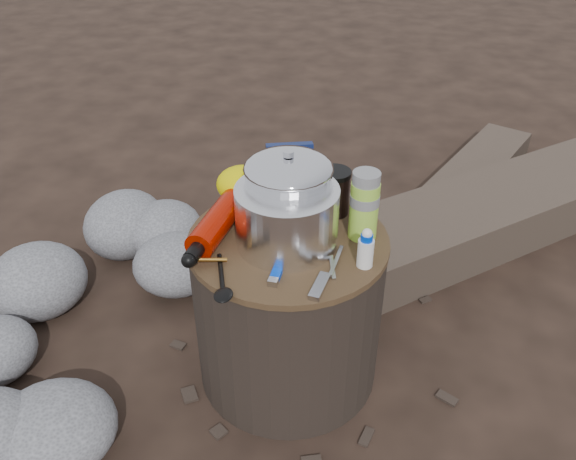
% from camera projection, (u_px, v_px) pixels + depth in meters
% --- Properties ---
extents(ground, '(60.00, 60.00, 0.00)m').
position_uv_depth(ground, '(288.00, 368.00, 1.72)').
color(ground, black).
rests_on(ground, ground).
extents(stump, '(0.49, 0.49, 0.46)m').
position_uv_depth(stump, '(288.00, 308.00, 1.59)').
color(stump, black).
rests_on(stump, ground).
extents(rock_ring, '(0.49, 1.06, 0.21)m').
position_uv_depth(rock_ring, '(91.00, 305.00, 1.78)').
color(rock_ring, slate).
rests_on(rock_ring, ground).
extents(log_main, '(1.81, 1.59, 0.17)m').
position_uv_depth(log_main, '(482.00, 217.00, 2.22)').
color(log_main, '#3F332A').
rests_on(log_main, ground).
extents(log_small, '(0.68, 1.11, 0.09)m').
position_uv_depth(log_small, '(463.00, 185.00, 2.50)').
color(log_small, '#3F332A').
rests_on(log_small, ground).
extents(foil_windscreen, '(0.25, 0.25, 0.15)m').
position_uv_depth(foil_windscreen, '(287.00, 216.00, 1.41)').
color(foil_windscreen, white).
rests_on(foil_windscreen, stump).
extents(camping_pot, '(0.21, 0.21, 0.21)m').
position_uv_depth(camping_pot, '(288.00, 194.00, 1.43)').
color(camping_pot, silver).
rests_on(camping_pot, stump).
extents(fuel_bottle, '(0.11, 0.29, 0.07)m').
position_uv_depth(fuel_bottle, '(217.00, 223.00, 1.45)').
color(fuel_bottle, '#A31201').
rests_on(fuel_bottle, stump).
extents(thermos, '(0.07, 0.07, 0.17)m').
position_uv_depth(thermos, '(364.00, 206.00, 1.42)').
color(thermos, '#9ED73D').
rests_on(thermos, stump).
extents(travel_mug, '(0.08, 0.08, 0.12)m').
position_uv_depth(travel_mug, '(334.00, 192.00, 1.53)').
color(travel_mug, black).
rests_on(travel_mug, stump).
extents(stuff_sack, '(0.15, 0.12, 0.10)m').
position_uv_depth(stuff_sack, '(244.00, 185.00, 1.58)').
color(stuff_sack, '#E6D800').
rests_on(stuff_sack, stump).
extents(food_pouch, '(0.13, 0.06, 0.16)m').
position_uv_depth(food_pouch, '(290.00, 172.00, 1.58)').
color(food_pouch, '#101C4B').
rests_on(food_pouch, stump).
extents(lighter, '(0.03, 0.09, 0.02)m').
position_uv_depth(lighter, '(278.00, 270.00, 1.34)').
color(lighter, '#0035CA').
rests_on(lighter, stump).
extents(multitool, '(0.04, 0.09, 0.01)m').
position_uv_depth(multitool, '(320.00, 286.00, 1.30)').
color(multitool, '#B0B0B5').
rests_on(multitool, stump).
extents(pot_grabber, '(0.04, 0.12, 0.01)m').
position_uv_depth(pot_grabber, '(332.00, 262.00, 1.37)').
color(pot_grabber, '#B0B0B5').
rests_on(pot_grabber, stump).
extents(spork, '(0.09, 0.17, 0.01)m').
position_uv_depth(spork, '(221.00, 273.00, 1.34)').
color(spork, black).
rests_on(spork, stump).
extents(squeeze_bottle, '(0.04, 0.04, 0.09)m').
position_uv_depth(squeeze_bottle, '(366.00, 250.00, 1.35)').
color(squeeze_bottle, white).
rests_on(squeeze_bottle, stump).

